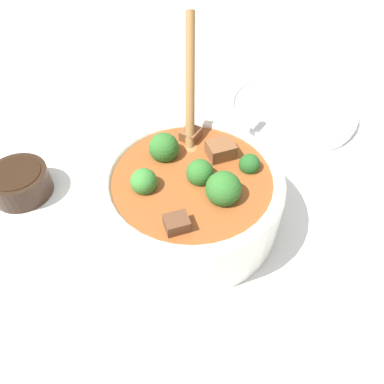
% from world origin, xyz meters
% --- Properties ---
extents(ground_plane, '(4.00, 4.00, 0.00)m').
position_xyz_m(ground_plane, '(0.00, 0.00, 0.00)').
color(ground_plane, silver).
extents(stew_bowl, '(0.27, 0.22, 0.22)m').
position_xyz_m(stew_bowl, '(0.00, -0.00, 0.05)').
color(stew_bowl, white).
rests_on(stew_bowl, ground_plane).
extents(condiment_bowl, '(0.08, 0.08, 0.04)m').
position_xyz_m(condiment_bowl, '(0.06, 0.24, 0.02)').
color(condiment_bowl, black).
rests_on(condiment_bowl, ground_plane).
extents(empty_plate, '(0.23, 0.23, 0.02)m').
position_xyz_m(empty_plate, '(0.24, -0.18, 0.01)').
color(empty_plate, white).
rests_on(empty_plate, ground_plane).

